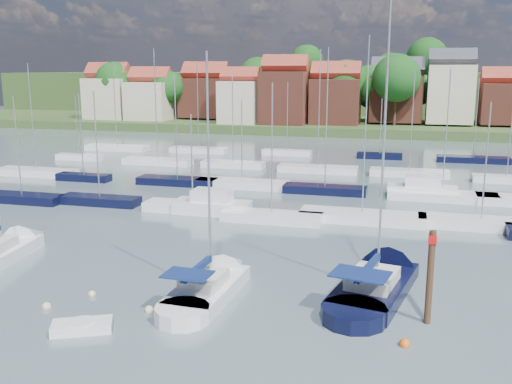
# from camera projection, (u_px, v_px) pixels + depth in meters

# --- Properties ---
(ground) EXTENTS (260.00, 260.00, 0.00)m
(ground) POSITION_uv_depth(u_px,v_px,m) (307.00, 177.00, 69.96)
(ground) COLOR #415259
(ground) RESTS_ON ground
(sailboat_left) EXTENTS (4.09, 11.40, 15.18)m
(sailboat_left) POSITION_uv_depth(u_px,v_px,m) (9.00, 249.00, 40.90)
(sailboat_left) COLOR silver
(sailboat_left) RESTS_ON ground
(sailboat_centre) EXTENTS (3.39, 11.26, 15.18)m
(sailboat_centre) POSITION_uv_depth(u_px,v_px,m) (216.00, 283.00, 34.39)
(sailboat_centre) COLOR silver
(sailboat_centre) RESTS_ON ground
(sailboat_navy) EXTENTS (6.07, 13.75, 18.35)m
(sailboat_navy) POSITION_uv_depth(u_px,v_px,m) (382.00, 279.00, 35.13)
(sailboat_navy) COLOR black
(sailboat_navy) RESTS_ON ground
(tender) EXTENTS (3.28, 2.51, 0.64)m
(tender) POSITION_uv_depth(u_px,v_px,m) (82.00, 327.00, 28.81)
(tender) COLOR silver
(tender) RESTS_ON ground
(timber_piling) EXTENTS (0.40, 0.40, 7.27)m
(timber_piling) POSITION_uv_depth(u_px,v_px,m) (429.00, 294.00, 29.44)
(timber_piling) COLOR #4C331E
(timber_piling) RESTS_ON ground
(buoy_b) EXTENTS (0.51, 0.51, 0.51)m
(buoy_b) POSITION_uv_depth(u_px,v_px,m) (47.00, 308.00, 31.60)
(buoy_b) COLOR beige
(buoy_b) RESTS_ON ground
(buoy_c) EXTENTS (0.44, 0.44, 0.44)m
(buoy_c) POSITION_uv_depth(u_px,v_px,m) (92.00, 296.00, 33.33)
(buoy_c) COLOR beige
(buoy_c) RESTS_ON ground
(buoy_d) EXTENTS (0.47, 0.47, 0.47)m
(buoy_d) POSITION_uv_depth(u_px,v_px,m) (149.00, 312.00, 31.19)
(buoy_d) COLOR beige
(buoy_d) RESTS_ON ground
(buoy_e) EXTENTS (0.51, 0.51, 0.51)m
(buoy_e) POSITION_uv_depth(u_px,v_px,m) (230.00, 265.00, 38.60)
(buoy_e) COLOR beige
(buoy_e) RESTS_ON ground
(buoy_f) EXTENTS (0.55, 0.55, 0.55)m
(buoy_f) POSITION_uv_depth(u_px,v_px,m) (405.00, 346.00, 27.32)
(buoy_f) COLOR #D85914
(buoy_f) RESTS_ON ground
(marina_field) EXTENTS (79.62, 41.41, 15.93)m
(marina_field) POSITION_uv_depth(u_px,v_px,m) (316.00, 182.00, 64.80)
(marina_field) COLOR silver
(marina_field) RESTS_ON ground
(far_shore_town) EXTENTS (212.46, 90.00, 22.27)m
(far_shore_town) POSITION_uv_depth(u_px,v_px,m) (373.00, 101.00, 155.99)
(far_shore_town) COLOR #344924
(far_shore_town) RESTS_ON ground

